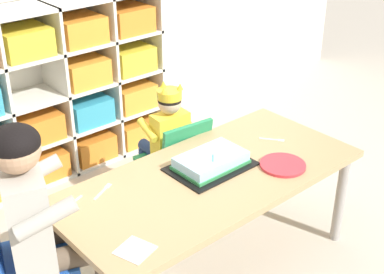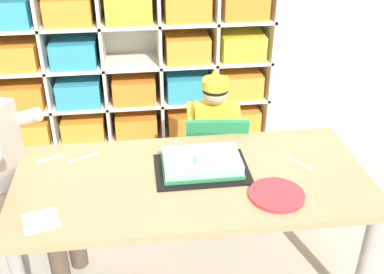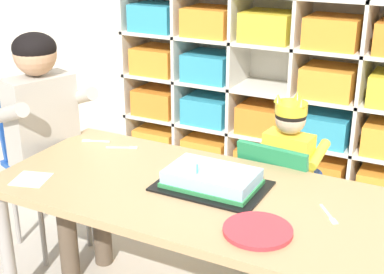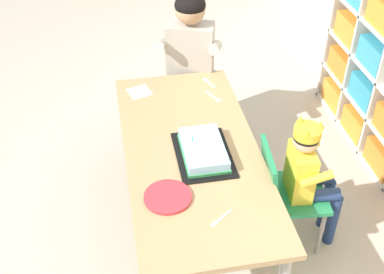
# 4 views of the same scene
# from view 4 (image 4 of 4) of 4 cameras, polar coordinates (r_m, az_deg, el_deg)

# --- Properties ---
(ground) EXTENTS (16.00, 16.00, 0.00)m
(ground) POSITION_cam_4_polar(r_m,az_deg,el_deg) (3.05, -0.01, -9.75)
(ground) COLOR #BCB2A3
(activity_table) EXTENTS (1.53, 0.71, 0.57)m
(activity_table) POSITION_cam_4_polar(r_m,az_deg,el_deg) (2.69, -0.01, -2.51)
(activity_table) COLOR tan
(activity_table) RESTS_ON ground
(classroom_chair_blue) EXTENTS (0.37, 0.37, 0.64)m
(classroom_chair_blue) POSITION_cam_4_polar(r_m,az_deg,el_deg) (2.76, 10.49, -5.84)
(classroom_chair_blue) COLOR #238451
(classroom_chair_blue) RESTS_ON ground
(child_with_crown) EXTENTS (0.31, 0.31, 0.82)m
(child_with_crown) POSITION_cam_4_polar(r_m,az_deg,el_deg) (2.70, 13.10, -3.61)
(child_with_crown) COLOR yellow
(child_with_crown) RESTS_ON ground
(classroom_chair_adult_side) EXTENTS (0.42, 0.39, 0.75)m
(classroom_chair_adult_side) POSITION_cam_4_polar(r_m,az_deg,el_deg) (3.47, -0.06, 7.00)
(classroom_chair_adult_side) COLOR #1E4CA8
(classroom_chair_adult_side) RESTS_ON ground
(adult_helper_seated) EXTENTS (0.48, 0.46, 1.06)m
(adult_helper_seated) POSITION_cam_4_polar(r_m,az_deg,el_deg) (3.27, -0.37, 8.94)
(adult_helper_seated) COLOR #B2ADA3
(adult_helper_seated) RESTS_ON ground
(birthday_cake_on_tray) EXTENTS (0.41, 0.28, 0.11)m
(birthday_cake_on_tray) POSITION_cam_4_polar(r_m,az_deg,el_deg) (2.60, 1.30, -1.58)
(birthday_cake_on_tray) COLOR black
(birthday_cake_on_tray) RESTS_ON activity_table
(paper_plate_stack) EXTENTS (0.23, 0.23, 0.01)m
(paper_plate_stack) POSITION_cam_4_polar(r_m,az_deg,el_deg) (2.39, -2.77, -6.79)
(paper_plate_stack) COLOR #DB333D
(paper_plate_stack) RESTS_ON activity_table
(paper_napkin_square) EXTENTS (0.16, 0.16, 0.00)m
(paper_napkin_square) POSITION_cam_4_polar(r_m,az_deg,el_deg) (3.11, -5.96, 5.09)
(paper_napkin_square) COLOR white
(paper_napkin_square) RESTS_ON activity_table
(fork_scattered_mid_table) EXTENTS (0.09, 0.12, 0.00)m
(fork_scattered_mid_table) POSITION_cam_4_polar(r_m,az_deg,el_deg) (2.30, 3.22, -9.26)
(fork_scattered_mid_table) COLOR white
(fork_scattered_mid_table) RESTS_ON activity_table
(fork_by_napkin) EXTENTS (0.13, 0.08, 0.00)m
(fork_by_napkin) POSITION_cam_4_polar(r_m,az_deg,el_deg) (3.05, 2.50, 4.54)
(fork_by_napkin) COLOR white
(fork_by_napkin) RESTS_ON activity_table
(fork_near_cake_tray) EXTENTS (0.12, 0.06, 0.00)m
(fork_near_cake_tray) POSITION_cam_4_polar(r_m,az_deg,el_deg) (3.19, 1.89, 6.20)
(fork_near_cake_tray) COLOR white
(fork_near_cake_tray) RESTS_ON activity_table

